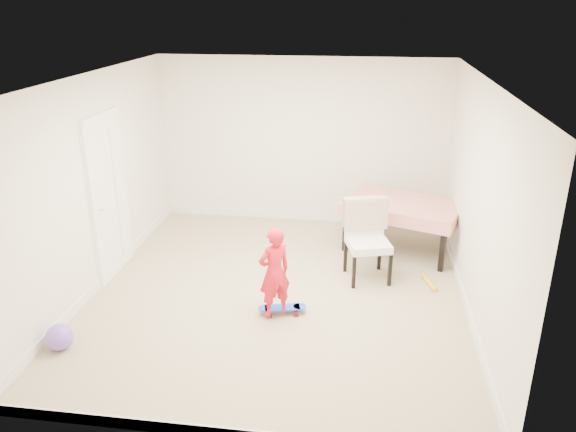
# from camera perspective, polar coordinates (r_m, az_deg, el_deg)

# --- Properties ---
(ground) EXTENTS (5.00, 5.00, 0.00)m
(ground) POSITION_cam_1_polar(r_m,az_deg,el_deg) (7.00, -1.05, -7.82)
(ground) COLOR tan
(ground) RESTS_ON ground
(ceiling) EXTENTS (4.50, 5.00, 0.04)m
(ceiling) POSITION_cam_1_polar(r_m,az_deg,el_deg) (6.17, -1.21, 13.61)
(ceiling) COLOR white
(ceiling) RESTS_ON wall_back
(wall_back) EXTENTS (4.50, 0.04, 2.60)m
(wall_back) POSITION_cam_1_polar(r_m,az_deg,el_deg) (8.82, 1.44, 7.51)
(wall_back) COLOR silver
(wall_back) RESTS_ON ground
(wall_front) EXTENTS (4.50, 0.04, 2.60)m
(wall_front) POSITION_cam_1_polar(r_m,az_deg,el_deg) (4.25, -6.48, -8.61)
(wall_front) COLOR silver
(wall_front) RESTS_ON ground
(wall_left) EXTENTS (0.04, 5.00, 2.60)m
(wall_left) POSITION_cam_1_polar(r_m,az_deg,el_deg) (7.15, -19.09, 2.99)
(wall_left) COLOR silver
(wall_left) RESTS_ON ground
(wall_right) EXTENTS (0.04, 5.00, 2.60)m
(wall_right) POSITION_cam_1_polar(r_m,az_deg,el_deg) (6.51, 18.65, 1.28)
(wall_right) COLOR silver
(wall_right) RESTS_ON ground
(door) EXTENTS (0.11, 0.94, 2.11)m
(door) POSITION_cam_1_polar(r_m,az_deg,el_deg) (7.49, -17.79, 1.72)
(door) COLOR white
(door) RESTS_ON ground
(baseboard_back) EXTENTS (4.50, 0.02, 0.12)m
(baseboard_back) POSITION_cam_1_polar(r_m,az_deg,el_deg) (9.21, 1.38, 0.01)
(baseboard_back) COLOR white
(baseboard_back) RESTS_ON ground
(baseboard_left) EXTENTS (0.02, 5.00, 0.12)m
(baseboard_left) POSITION_cam_1_polar(r_m,az_deg,el_deg) (7.61, -18.04, -5.89)
(baseboard_left) COLOR white
(baseboard_left) RESTS_ON ground
(baseboard_right) EXTENTS (0.02, 5.00, 0.12)m
(baseboard_right) POSITION_cam_1_polar(r_m,az_deg,el_deg) (7.01, 17.53, -8.28)
(baseboard_right) COLOR white
(baseboard_right) RESTS_ON ground
(dining_table) EXTENTS (1.81, 1.47, 0.73)m
(dining_table) POSITION_cam_1_polar(r_m,az_deg,el_deg) (8.15, 11.46, -1.01)
(dining_table) COLOR red
(dining_table) RESTS_ON ground
(dining_chair) EXTENTS (0.72, 0.78, 1.04)m
(dining_chair) POSITION_cam_1_polar(r_m,az_deg,el_deg) (7.19, 8.16, -2.59)
(dining_chair) COLOR silver
(dining_chair) RESTS_ON ground
(skateboard) EXTENTS (0.59, 0.32, 0.08)m
(skateboard) POSITION_cam_1_polar(r_m,az_deg,el_deg) (6.56, -0.58, -9.54)
(skateboard) COLOR blue
(skateboard) RESTS_ON ground
(child) EXTENTS (0.46, 0.44, 1.06)m
(child) POSITION_cam_1_polar(r_m,az_deg,el_deg) (6.26, -1.39, -6.03)
(child) COLOR red
(child) RESTS_ON ground
(balloon) EXTENTS (0.28, 0.28, 0.28)m
(balloon) POSITION_cam_1_polar(r_m,az_deg,el_deg) (6.37, -22.22, -11.33)
(balloon) COLOR #7955CC
(balloon) RESTS_ON ground
(foam_toy) EXTENTS (0.18, 0.40, 0.06)m
(foam_toy) POSITION_cam_1_polar(r_m,az_deg,el_deg) (7.39, 14.15, -6.58)
(foam_toy) COLOR gold
(foam_toy) RESTS_ON ground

